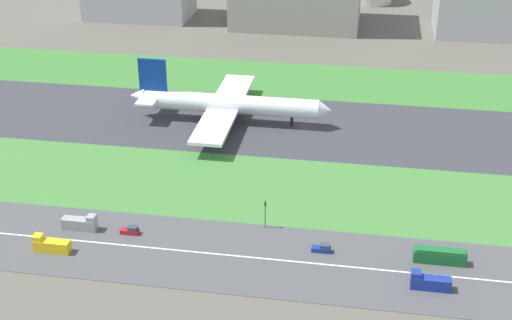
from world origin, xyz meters
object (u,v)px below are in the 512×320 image
truck_1 (81,223)px  car_6 (322,248)px  car_5 (131,231)px  airliner (225,104)px  truck_2 (51,245)px  bus_0 (440,256)px  traffic_light (265,212)px  truck_0 (429,282)px

truck_1 → car_6: 58.08m
car_6 → car_5: size_ratio=1.00×
airliner → car_5: (-9.12, -68.00, -5.31)m
truck_2 → bus_0: size_ratio=0.72×
traffic_light → car_5: bearing=-165.6°
car_6 → traffic_light: 16.84m
car_5 → truck_2: truck_2 is taller
bus_0 → traffic_light: bearing=168.9°
airliner → car_5: bearing=-97.6°
car_6 → bus_0: size_ratio=0.38×
car_6 → truck_2: truck_2 is taller
truck_0 → traffic_light: bearing=-25.4°
truck_1 → car_5: truck_1 is taller
car_5 → traffic_light: bearing=14.4°
truck_2 → car_5: bearing=-147.3°
car_6 → truck_0: (23.45, -10.00, 0.75)m
truck_1 → truck_2: size_ratio=1.00×
truck_0 → truck_1: bearing=-7.0°
car_6 → traffic_light: size_ratio=0.61×
truck_0 → airliner: bearing=-52.4°
airliner → truck_2: (-24.68, -78.00, -4.56)m
car_5 → truck_2: (-15.55, -10.00, 0.75)m
truck_1 → bus_0: bearing=0.0°
truck_1 → truck_0: same height
truck_1 → truck_0: bearing=-7.0°
car_6 → car_5: same height
bus_0 → truck_2: bearing=-173.5°
airliner → truck_0: size_ratio=7.74×
truck_0 → traffic_light: 42.02m
airliner → truck_1: bearing=-107.6°
airliner → truck_1: size_ratio=7.74×
car_6 → car_5: bearing=180.0°
bus_0 → traffic_light: traffic_light is taller
truck_2 → traffic_light: traffic_light is taller
truck_2 → bus_0: truck_2 is taller
car_5 → truck_2: 18.50m
truck_1 → car_5: bearing=0.0°
airliner → bus_0: (62.75, -68.00, -4.41)m
airliner → truck_0: bearing=-52.4°
traffic_light → car_6: bearing=-29.0°
truck_2 → traffic_light: size_ratio=1.17×
car_5 → bus_0: size_ratio=0.38×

